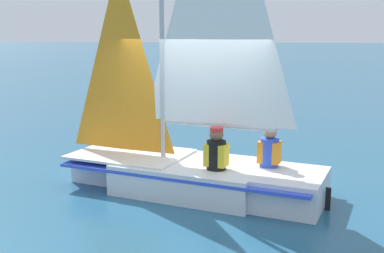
# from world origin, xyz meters

# --- Properties ---
(ground_plane) EXTENTS (260.00, 260.00, 0.00)m
(ground_plane) POSITION_xyz_m (0.00, 0.00, 0.00)
(ground_plane) COLOR #235675
(sailboat_main) EXTENTS (2.51, 4.48, 5.60)m
(sailboat_main) POSITION_xyz_m (0.01, 0.02, 0.71)
(sailboat_main) COLOR silver
(sailboat_main) RESTS_ON ground_plane
(sailor_helm) EXTENTS (0.36, 0.39, 1.16)m
(sailor_helm) POSITION_xyz_m (0.35, 0.45, 0.63)
(sailor_helm) COLOR black
(sailor_helm) RESTS_ON ground_plane
(sailor_crew) EXTENTS (0.36, 0.39, 1.16)m
(sailor_crew) POSITION_xyz_m (0.03, 1.26, 0.63)
(sailor_crew) COLOR black
(sailor_crew) RESTS_ON ground_plane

